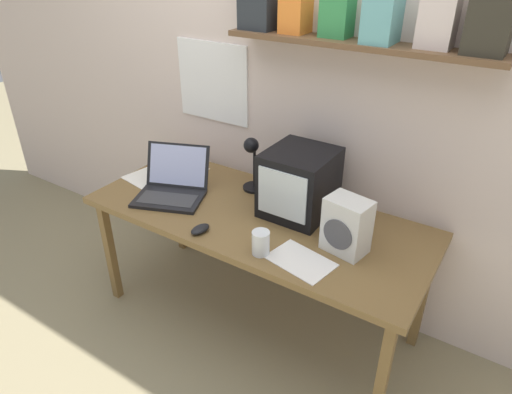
{
  "coord_description": "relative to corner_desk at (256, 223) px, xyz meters",
  "views": [
    {
      "loc": [
        1.07,
        -1.65,
        1.92
      ],
      "look_at": [
        0.0,
        0.0,
        0.8
      ],
      "focal_mm": 32.0,
      "sensor_mm": 36.0,
      "label": 1
    }
  ],
  "objects": [
    {
      "name": "ground_plane",
      "position": [
        0.0,
        0.0,
        -0.65
      ],
      "size": [
        12.0,
        12.0,
        0.0
      ],
      "primitive_type": "plane",
      "color": "gray"
    },
    {
      "name": "back_wall",
      "position": [
        0.01,
        0.43,
        0.66
      ],
      "size": [
        5.6,
        0.24,
        2.6
      ],
      "color": "beige",
      "rests_on": "ground_plane"
    },
    {
      "name": "corner_desk",
      "position": [
        0.0,
        0.0,
        0.0
      ],
      "size": [
        1.76,
        0.73,
        0.7
      ],
      "color": "brown",
      "rests_on": "ground_plane"
    },
    {
      "name": "crt_monitor",
      "position": [
        0.16,
        0.14,
        0.22
      ],
      "size": [
        0.32,
        0.34,
        0.33
      ],
      "rotation": [
        0.0,
        0.0,
        -0.01
      ],
      "color": "black",
      "rests_on": "corner_desk"
    },
    {
      "name": "laptop",
      "position": [
        -0.49,
        -0.07,
        0.12
      ],
      "size": [
        0.45,
        0.44,
        0.24
      ],
      "rotation": [
        0.0,
        0.0,
        0.37
      ],
      "color": "black",
      "rests_on": "corner_desk"
    },
    {
      "name": "desk_lamp",
      "position": [
        -0.15,
        0.19,
        0.24
      ],
      "size": [
        0.13,
        0.15,
        0.32
      ],
      "rotation": [
        0.0,
        0.0,
        0.22
      ],
      "color": "black",
      "rests_on": "corner_desk"
    },
    {
      "name": "juice_glass",
      "position": [
        0.2,
        -0.26,
        0.11
      ],
      "size": [
        0.08,
        0.08,
        0.11
      ],
      "color": "white",
      "rests_on": "corner_desk"
    },
    {
      "name": "space_heater",
      "position": [
        0.49,
        -0.04,
        0.18
      ],
      "size": [
        0.21,
        0.17,
        0.26
      ],
      "rotation": [
        0.0,
        0.0,
        -0.18
      ],
      "color": "silver",
      "rests_on": "corner_desk"
    },
    {
      "name": "computer_mouse",
      "position": [
        -0.13,
        -0.28,
        0.07
      ],
      "size": [
        0.07,
        0.11,
        0.03
      ],
      "rotation": [
        0.0,
        0.0,
        -0.14
      ],
      "color": "black",
      "rests_on": "corner_desk"
    },
    {
      "name": "loose_paper_near_laptop",
      "position": [
        0.37,
        -0.22,
        0.06
      ],
      "size": [
        0.31,
        0.24,
        0.0
      ],
      "rotation": [
        0.0,
        0.0,
        -0.2
      ],
      "color": "white",
      "rests_on": "corner_desk"
    },
    {
      "name": "printed_handout",
      "position": [
        -0.62,
        0.18,
        0.06
      ],
      "size": [
        0.27,
        0.22,
        0.0
      ],
      "rotation": [
        0.0,
        0.0,
        0.18
      ],
      "color": "white",
      "rests_on": "corner_desk"
    },
    {
      "name": "loose_paper_near_monitor",
      "position": [
        -0.74,
        -0.02,
        0.06
      ],
      "size": [
        0.29,
        0.24,
        0.0
      ],
      "rotation": [
        0.0,
        0.0,
        -0.18
      ],
      "color": "white",
      "rests_on": "corner_desk"
    }
  ]
}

